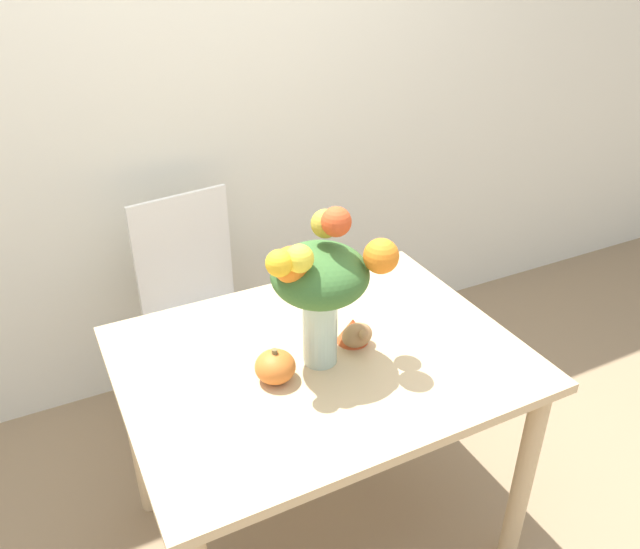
% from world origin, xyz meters
% --- Properties ---
extents(ground_plane, '(12.00, 12.00, 0.00)m').
position_xyz_m(ground_plane, '(0.00, 0.00, 0.00)').
color(ground_plane, '#8E7556').
extents(wall_back, '(8.00, 0.06, 2.70)m').
position_xyz_m(wall_back, '(0.00, 1.12, 1.35)').
color(wall_back, silver).
rests_on(wall_back, ground_plane).
extents(dining_table, '(1.13, 0.87, 0.77)m').
position_xyz_m(dining_table, '(0.00, 0.00, 0.65)').
color(dining_table, '#D1B284').
rests_on(dining_table, ground_plane).
extents(flower_vase, '(0.37, 0.27, 0.48)m').
position_xyz_m(flower_vase, '(-0.01, -0.03, 1.04)').
color(flower_vase, '#B2CCBC').
rests_on(flower_vase, dining_table).
extents(pumpkin, '(0.11, 0.11, 0.10)m').
position_xyz_m(pumpkin, '(-0.16, -0.05, 0.81)').
color(pumpkin, orange).
rests_on(pumpkin, dining_table).
extents(turkey_figurine, '(0.10, 0.13, 0.08)m').
position_xyz_m(turkey_figurine, '(0.11, 0.00, 0.81)').
color(turkey_figurine, '#A87A4C').
rests_on(turkey_figurine, dining_table).
extents(dining_chair_near_window, '(0.47, 0.47, 0.96)m').
position_xyz_m(dining_chair_near_window, '(-0.14, 0.76, 0.49)').
color(dining_chair_near_window, white).
rests_on(dining_chair_near_window, ground_plane).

